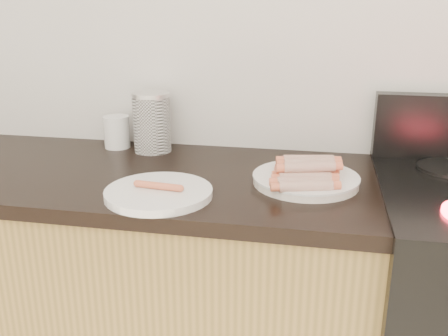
% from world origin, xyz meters
% --- Properties ---
extents(wall_back, '(4.00, 0.04, 2.60)m').
position_xyz_m(wall_back, '(0.00, 2.00, 1.30)').
color(wall_back, silver).
rests_on(wall_back, ground).
extents(cabinet_base, '(2.20, 0.59, 0.86)m').
position_xyz_m(cabinet_base, '(-0.70, 1.69, 0.43)').
color(cabinet_base, olive).
rests_on(cabinet_base, floor).
extents(counter_slab, '(2.20, 0.62, 0.04)m').
position_xyz_m(counter_slab, '(-0.70, 1.69, 0.88)').
color(counter_slab, black).
rests_on(counter_slab, cabinet_base).
extents(main_plate, '(0.38, 0.38, 0.02)m').
position_xyz_m(main_plate, '(0.20, 1.68, 0.91)').
color(main_plate, white).
rests_on(main_plate, counter_slab).
extents(side_plate, '(0.30, 0.30, 0.02)m').
position_xyz_m(side_plate, '(-0.16, 1.51, 0.91)').
color(side_plate, white).
rests_on(side_plate, counter_slab).
extents(hotdog_pile, '(0.14, 0.28, 0.05)m').
position_xyz_m(hotdog_pile, '(0.20, 1.68, 0.94)').
color(hotdog_pile, brown).
rests_on(hotdog_pile, main_plate).
extents(plain_sausages, '(0.12, 0.03, 0.02)m').
position_xyz_m(plain_sausages, '(-0.16, 1.51, 0.93)').
color(plain_sausages, '#BE814C').
rests_on(plain_sausages, side_plate).
extents(canister, '(0.13, 0.13, 0.20)m').
position_xyz_m(canister, '(-0.31, 1.90, 1.00)').
color(canister, white).
rests_on(canister, counter_slab).
extents(mug, '(0.09, 0.09, 0.11)m').
position_xyz_m(mug, '(-0.44, 1.92, 0.95)').
color(mug, white).
rests_on(mug, counter_slab).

